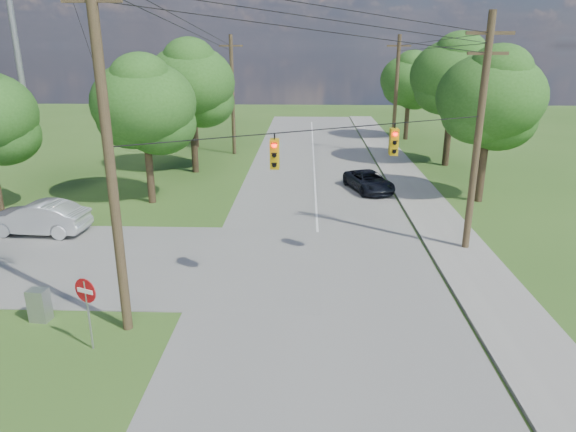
{
  "coord_description": "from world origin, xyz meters",
  "views": [
    {
      "loc": [
        1.38,
        -14.7,
        9.1
      ],
      "look_at": [
        0.66,
        5.0,
        2.54
      ],
      "focal_mm": 32.0,
      "sensor_mm": 36.0,
      "label": 1
    }
  ],
  "objects_px": {
    "pole_north_w": "(233,95)",
    "car_main_north": "(369,181)",
    "pole_sw": "(108,146)",
    "pole_north_e": "(396,95)",
    "pole_ne": "(478,133)",
    "do_not_enter_sign": "(86,298)",
    "control_cabinet": "(39,305)",
    "car_cross_silver": "(37,218)"
  },
  "relations": [
    {
      "from": "control_cabinet",
      "to": "car_cross_silver",
      "type": "bearing_deg",
      "value": 123.69
    },
    {
      "from": "pole_sw",
      "to": "do_not_enter_sign",
      "type": "bearing_deg",
      "value": -118.57
    },
    {
      "from": "pole_north_e",
      "to": "car_main_north",
      "type": "relative_size",
      "value": 2.18
    },
    {
      "from": "pole_ne",
      "to": "car_cross_silver",
      "type": "xyz_separation_m",
      "value": [
        -21.04,
        1.3,
        -4.6
      ]
    },
    {
      "from": "control_cabinet",
      "to": "do_not_enter_sign",
      "type": "xyz_separation_m",
      "value": [
        2.5,
        -1.67,
        1.18
      ]
    },
    {
      "from": "pole_ne",
      "to": "do_not_enter_sign",
      "type": "relative_size",
      "value": 4.32
    },
    {
      "from": "pole_north_w",
      "to": "car_main_north",
      "type": "xyz_separation_m",
      "value": [
        10.5,
        -11.94,
        -4.46
      ]
    },
    {
      "from": "pole_ne",
      "to": "pole_north_e",
      "type": "xyz_separation_m",
      "value": [
        -0.0,
        22.0,
        -0.34
      ]
    },
    {
      "from": "pole_north_w",
      "to": "pole_ne",
      "type": "bearing_deg",
      "value": -57.71
    },
    {
      "from": "car_cross_silver",
      "to": "do_not_enter_sign",
      "type": "bearing_deg",
      "value": 37.77
    },
    {
      "from": "pole_ne",
      "to": "do_not_enter_sign",
      "type": "bearing_deg",
      "value": -147.99
    },
    {
      "from": "pole_north_e",
      "to": "do_not_enter_sign",
      "type": "distance_m",
      "value": 34.14
    },
    {
      "from": "pole_north_w",
      "to": "pole_sw",
      "type": "bearing_deg",
      "value": -89.23
    },
    {
      "from": "pole_north_e",
      "to": "pole_ne",
      "type": "bearing_deg",
      "value": -90.0
    },
    {
      "from": "pole_north_e",
      "to": "control_cabinet",
      "type": "bearing_deg",
      "value": -119.75
    },
    {
      "from": "pole_ne",
      "to": "car_cross_silver",
      "type": "bearing_deg",
      "value": 176.46
    },
    {
      "from": "pole_north_w",
      "to": "do_not_enter_sign",
      "type": "xyz_separation_m",
      "value": [
        -0.29,
        -30.87,
        -3.36
      ]
    },
    {
      "from": "pole_sw",
      "to": "do_not_enter_sign",
      "type": "height_order",
      "value": "pole_sw"
    },
    {
      "from": "car_main_north",
      "to": "control_cabinet",
      "type": "relative_size",
      "value": 3.89
    },
    {
      "from": "car_cross_silver",
      "to": "pole_north_e",
      "type": "bearing_deg",
      "value": 138.35
    },
    {
      "from": "car_cross_silver",
      "to": "do_not_enter_sign",
      "type": "height_order",
      "value": "do_not_enter_sign"
    },
    {
      "from": "pole_ne",
      "to": "do_not_enter_sign",
      "type": "height_order",
      "value": "pole_ne"
    },
    {
      "from": "car_main_north",
      "to": "control_cabinet",
      "type": "distance_m",
      "value": 21.78
    },
    {
      "from": "car_cross_silver",
      "to": "do_not_enter_sign",
      "type": "relative_size",
      "value": 2.07
    },
    {
      "from": "do_not_enter_sign",
      "to": "car_cross_silver",
      "type": "bearing_deg",
      "value": 145.77
    },
    {
      "from": "pole_ne",
      "to": "pole_north_e",
      "type": "distance_m",
      "value": 22.0
    },
    {
      "from": "car_main_north",
      "to": "pole_ne",
      "type": "bearing_deg",
      "value": -89.14
    },
    {
      "from": "pole_sw",
      "to": "pole_north_w",
      "type": "distance_m",
      "value": 29.62
    },
    {
      "from": "pole_north_w",
      "to": "car_cross_silver",
      "type": "bearing_deg",
      "value": -109.03
    },
    {
      "from": "pole_ne",
      "to": "car_main_north",
      "type": "relative_size",
      "value": 2.29
    },
    {
      "from": "car_main_north",
      "to": "car_cross_silver",
      "type": "bearing_deg",
      "value": -171.4
    },
    {
      "from": "car_main_north",
      "to": "control_cabinet",
      "type": "xyz_separation_m",
      "value": [
        -13.29,
        -17.26,
        -0.08
      ]
    },
    {
      "from": "car_main_north",
      "to": "do_not_enter_sign",
      "type": "distance_m",
      "value": 21.82
    },
    {
      "from": "pole_north_e",
      "to": "control_cabinet",
      "type": "height_order",
      "value": "pole_north_e"
    },
    {
      "from": "pole_sw",
      "to": "pole_north_w",
      "type": "relative_size",
      "value": 1.2
    },
    {
      "from": "pole_ne",
      "to": "pole_north_e",
      "type": "relative_size",
      "value": 1.05
    },
    {
      "from": "pole_north_w",
      "to": "car_main_north",
      "type": "distance_m",
      "value": 16.51
    },
    {
      "from": "pole_ne",
      "to": "car_main_north",
      "type": "distance_m",
      "value": 11.65
    },
    {
      "from": "pole_north_e",
      "to": "car_cross_silver",
      "type": "height_order",
      "value": "pole_north_e"
    },
    {
      "from": "do_not_enter_sign",
      "to": "car_main_north",
      "type": "bearing_deg",
      "value": 82.14
    },
    {
      "from": "pole_north_e",
      "to": "do_not_enter_sign",
      "type": "relative_size",
      "value": 4.11
    },
    {
      "from": "pole_north_e",
      "to": "pole_north_w",
      "type": "distance_m",
      "value": 13.9
    }
  ]
}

